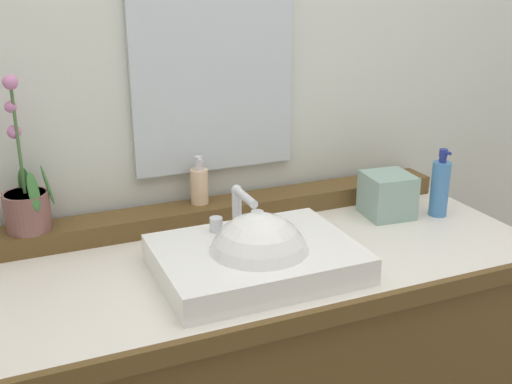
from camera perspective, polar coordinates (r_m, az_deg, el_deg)
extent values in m
cube|color=silver|center=(1.85, -5.02, 10.15)|extent=(2.97, 0.20, 2.54)
cube|color=silver|center=(1.59, 0.21, -6.16)|extent=(1.43, 0.62, 0.04)
cube|color=brown|center=(1.34, 5.58, -11.45)|extent=(1.43, 0.02, 0.04)
cube|color=brown|center=(1.78, -2.92, -1.66)|extent=(1.35, 0.11, 0.05)
cube|color=white|center=(1.47, 0.01, -6.14)|extent=(0.46, 0.35, 0.07)
sphere|color=white|center=(1.46, 0.28, -6.55)|extent=(0.24, 0.24, 0.24)
cylinder|color=silver|center=(1.54, -1.76, -1.56)|extent=(0.02, 0.02, 0.10)
cylinder|color=silver|center=(1.48, -1.00, -0.47)|extent=(0.02, 0.11, 0.02)
sphere|color=silver|center=(1.53, -1.78, 0.18)|extent=(0.03, 0.03, 0.03)
cylinder|color=silver|center=(1.54, -3.66, -2.96)|extent=(0.03, 0.03, 0.04)
cylinder|color=silver|center=(1.58, 0.11, -2.36)|extent=(0.03, 0.03, 0.04)
cylinder|color=brown|center=(1.66, -20.12, -1.68)|extent=(0.11, 0.11, 0.10)
cylinder|color=tan|center=(1.65, -20.29, -0.29)|extent=(0.10, 0.10, 0.01)
cylinder|color=#476B38|center=(1.61, -20.90, 4.57)|extent=(0.01, 0.01, 0.28)
ellipsoid|color=#387033|center=(1.68, -20.39, 0.85)|extent=(0.03, 0.03, 0.08)
ellipsoid|color=#387033|center=(1.64, -18.47, 0.60)|extent=(0.03, 0.03, 0.11)
ellipsoid|color=#387033|center=(1.60, -19.60, 0.00)|extent=(0.04, 0.04, 0.10)
sphere|color=#C173A7|center=(1.62, -21.19, 5.14)|extent=(0.03, 0.03, 0.03)
sphere|color=#C173A7|center=(1.60, -21.46, 7.25)|extent=(0.03, 0.03, 0.03)
sphere|color=#C173A7|center=(1.56, -21.50, 9.29)|extent=(0.04, 0.04, 0.04)
cylinder|color=beige|center=(1.74, -5.19, 0.51)|extent=(0.05, 0.05, 0.10)
cylinder|color=silver|center=(1.73, -5.25, 2.32)|extent=(0.02, 0.02, 0.02)
cylinder|color=silver|center=(1.72, -5.27, 2.93)|extent=(0.02, 0.02, 0.02)
cylinder|color=silver|center=(1.71, -5.13, 2.94)|extent=(0.01, 0.03, 0.01)
cylinder|color=#427BB5|center=(1.87, 16.40, 0.28)|extent=(0.05, 0.05, 0.16)
cylinder|color=navy|center=(1.84, 16.66, 2.89)|extent=(0.02, 0.02, 0.02)
cylinder|color=navy|center=(1.84, 16.72, 3.46)|extent=(0.02, 0.02, 0.02)
cylinder|color=navy|center=(1.82, 17.01, 3.46)|extent=(0.01, 0.03, 0.01)
cube|color=#86A799|center=(1.83, 11.88, -0.27)|extent=(0.14, 0.14, 0.13)
cube|color=silver|center=(1.74, -3.71, 10.91)|extent=(0.46, 0.02, 0.55)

